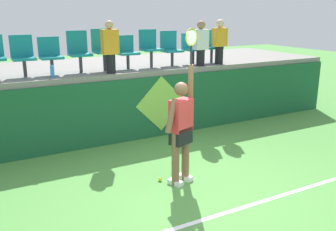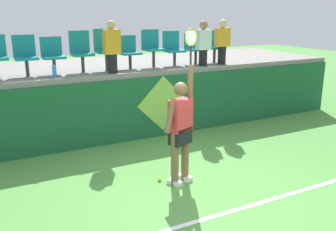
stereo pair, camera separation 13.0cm
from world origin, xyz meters
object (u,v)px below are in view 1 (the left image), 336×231
Objects in this scene: stadium_chair_5 at (126,50)px; stadium_chair_6 at (150,46)px; stadium_chair_9 at (210,45)px; stadium_chair_3 at (79,50)px; spectator_0 at (110,46)px; spectator_2 at (220,41)px; water_bottle at (52,72)px; tennis_player at (181,127)px; stadium_chair_2 at (50,54)px; tennis_ball at (160,179)px; stadium_chair_1 at (23,54)px; stadium_chair_8 at (192,47)px; spectator_1 at (201,42)px; stadium_chair_7 at (171,47)px; stadium_chair_4 at (103,48)px.

stadium_chair_6 is at bearing 0.57° from stadium_chair_5.
stadium_chair_6 is 1.71m from stadium_chair_9.
stadium_chair_9 is (3.40, -0.01, -0.03)m from stadium_chair_3.
spectator_0 is 1.01× the size of spectator_2.
stadium_chair_6 is at bearing 10.60° from water_bottle.
tennis_player is 2.79m from spectator_0.
spectator_0 is (-2.86, -0.45, 0.12)m from stadium_chair_9.
stadium_chair_2 reaches higher than water_bottle.
tennis_ball is 3.63m from stadium_chair_6.
spectator_0 reaches higher than stadium_chair_6.
stadium_chair_8 is at bearing -0.12° from stadium_chair_1.
spectator_1 is at bearing -8.37° from stadium_chair_3.
stadium_chair_5 is 0.68× the size of spectator_0.
stadium_chair_9 is (2.63, 3.01, 0.98)m from tennis_player.
tennis_player reaches higher than stadium_chair_2.
stadium_chair_9 is (1.15, -0.01, 0.01)m from stadium_chair_7.
stadium_chair_1 is at bearing 179.97° from stadium_chair_6.
stadium_chair_6 is (1.15, -0.00, -0.02)m from stadium_chair_4.
stadium_chair_2 is 0.95× the size of stadium_chair_9.
spectator_1 is at bearing -5.95° from stadium_chair_1.
tennis_ball is at bearing -80.36° from stadium_chair_3.
spectator_1 is at bearing -6.79° from stadium_chair_2.
tennis_ball is 0.07× the size of stadium_chair_4.
stadium_chair_2 is 0.72× the size of spectator_1.
stadium_chair_4 is 0.46m from spectator_0.
stadium_chair_2 is 1.03× the size of stadium_chair_5.
stadium_chair_5 is at bearing 77.67° from tennis_ball.
stadium_chair_8 is at bearing -0.24° from stadium_chair_3.
spectator_0 is at bearing -15.31° from stadium_chair_1.
stadium_chair_4 reaches higher than stadium_chair_1.
stadium_chair_2 is 0.89× the size of stadium_chair_6.
tennis_ball is 3.56m from stadium_chair_2.
stadium_chair_7 is 1.01× the size of stadium_chair_9.
stadium_chair_8 is (2.36, 2.80, 1.89)m from tennis_ball.
tennis_player is at bearing -57.70° from stadium_chair_1.
stadium_chair_7 reaches higher than stadium_chair_5.
stadium_chair_5 is 1.00× the size of stadium_chair_8.
stadium_chair_4 is 1.71m from stadium_chair_7.
stadium_chair_6 reaches higher than stadium_chair_8.
stadium_chair_6 is at bearing 73.07° from tennis_player.
stadium_chair_2 is at bearing 79.65° from water_bottle.
tennis_ball is 3.44m from stadium_chair_4.
stadium_chair_1 reaches higher than stadium_chair_8.
stadium_chair_8 is at bearing -0.06° from stadium_chair_2.
stadium_chair_7 is 0.75× the size of spectator_2.
tennis_player is 2.89× the size of stadium_chair_3.
stadium_chair_4 is 0.56m from stadium_chair_5.
tennis_ball is 0.09× the size of stadium_chair_5.
stadium_chair_4 is 1.05× the size of stadium_chair_6.
tennis_player is 3.09× the size of stadium_chair_1.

